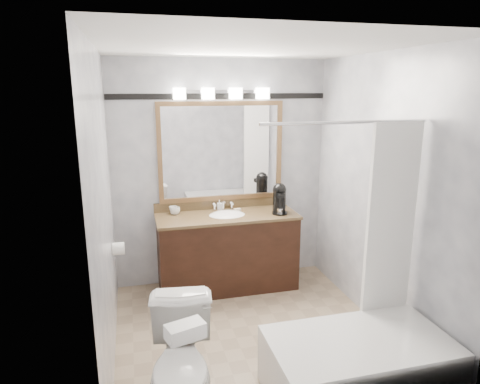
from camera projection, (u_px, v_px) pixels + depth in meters
name	position (u px, v px, depth m)	size (l,w,h in m)	color
room	(253.00, 203.00, 3.58)	(2.42, 2.62, 2.52)	gray
vanity	(227.00, 250.00, 4.73)	(1.53, 0.58, 0.97)	black
mirror	(221.00, 152.00, 4.73)	(1.40, 0.04, 1.10)	olive
vanity_light_bar	(222.00, 93.00, 4.53)	(1.02, 0.14, 0.12)	silver
accent_stripe	(220.00, 96.00, 4.60)	(2.40, 0.01, 0.06)	black
bathtub	(360.00, 358.00, 3.10)	(1.30, 0.75, 1.96)	white
tp_roll	(118.00, 249.00, 4.06)	(0.12, 0.12, 0.11)	white
toilet	(182.00, 368.00, 2.82)	(0.44, 0.77, 0.79)	white
tissue_box	(185.00, 331.00, 2.45)	(0.22, 0.12, 0.09)	white
coffee_maker	(279.00, 198.00, 4.67)	(0.17, 0.21, 0.33)	black
cup_left	(175.00, 211.00, 4.64)	(0.10, 0.10, 0.08)	white
cup_right	(173.00, 210.00, 4.66)	(0.09, 0.09, 0.08)	white
soap_bottle_a	(219.00, 205.00, 4.81)	(0.05, 0.05, 0.11)	white
soap_bar	(237.00, 210.00, 4.78)	(0.08, 0.05, 0.02)	beige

